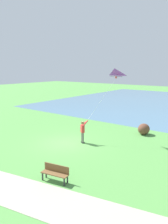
{
  "coord_description": "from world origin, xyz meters",
  "views": [
    {
      "loc": [
        12.37,
        11.37,
        5.86
      ],
      "look_at": [
        -0.45,
        1.51,
        2.63
      ],
      "focal_mm": 35.54,
      "sensor_mm": 36.0,
      "label": 1
    }
  ],
  "objects_px": {
    "person_kite_flyer": "(83,130)",
    "park_bench_near_walkway": "(55,172)",
    "lakeside_shrub": "(144,129)",
    "flying_kite": "(115,74)"
  },
  "relations": [
    {
      "from": "person_kite_flyer",
      "to": "lakeside_shrub",
      "type": "bearing_deg",
      "value": 150.01
    },
    {
      "from": "park_bench_near_walkway",
      "to": "lakeside_shrub",
      "type": "bearing_deg",
      "value": 178.23
    },
    {
      "from": "flying_kite",
      "to": "park_bench_near_walkway",
      "type": "distance_m",
      "value": 9.23
    },
    {
      "from": "person_kite_flyer",
      "to": "flying_kite",
      "type": "relative_size",
      "value": 0.45
    },
    {
      "from": "person_kite_flyer",
      "to": "park_bench_near_walkway",
      "type": "bearing_deg",
      "value": 24.65
    },
    {
      "from": "person_kite_flyer",
      "to": "park_bench_near_walkway",
      "type": "distance_m",
      "value": 6.27
    },
    {
      "from": "person_kite_flyer",
      "to": "flying_kite",
      "type": "height_order",
      "value": "flying_kite"
    },
    {
      "from": "lakeside_shrub",
      "to": "person_kite_flyer",
      "type": "bearing_deg",
      "value": -29.99
    },
    {
      "from": "park_bench_near_walkway",
      "to": "person_kite_flyer",
      "type": "bearing_deg",
      "value": -155.35
    },
    {
      "from": "lakeside_shrub",
      "to": "park_bench_near_walkway",
      "type": "bearing_deg",
      "value": -1.77
    }
  ]
}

